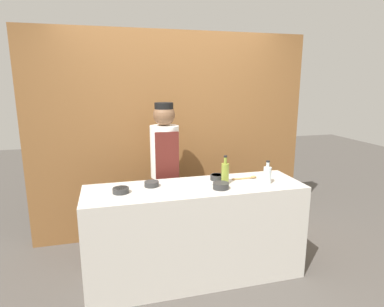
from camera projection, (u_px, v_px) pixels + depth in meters
ground_plane at (195, 275)px, 3.12m from camera, size 14.00×14.00×0.00m
cabinet_wall at (172, 136)px, 3.85m from camera, size 3.28×0.18×2.40m
counter at (195, 232)px, 3.02m from camera, size 2.00×0.61×0.90m
sauce_bowl_yellow at (217, 177)px, 3.11m from camera, size 0.13×0.13×0.05m
sauce_bowl_green at (152, 184)px, 2.91m from camera, size 0.13×0.13×0.05m
sauce_bowl_red at (221, 185)px, 2.84m from camera, size 0.14×0.14×0.05m
sauce_bowl_white at (121, 190)px, 2.74m from camera, size 0.14×0.14×0.05m
cutting_board at (193, 183)px, 2.98m from camera, size 0.33×0.19×0.02m
bottle_clear at (267, 175)px, 2.98m from camera, size 0.07×0.07×0.22m
bottle_oil at (225, 173)px, 2.97m from camera, size 0.07×0.07×0.27m
wooden_spoon at (248, 178)px, 3.14m from camera, size 0.26×0.04×0.03m
chef_center at (165, 170)px, 3.42m from camera, size 0.30×0.30×1.63m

